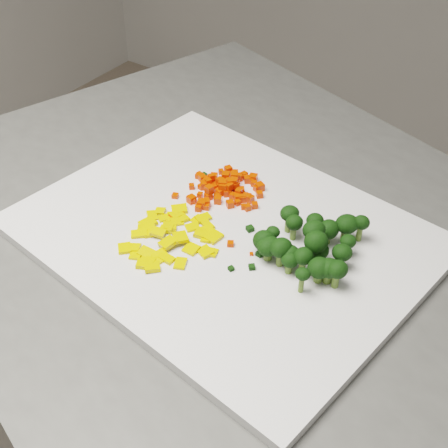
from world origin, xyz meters
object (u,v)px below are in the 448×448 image
Objects in this scene: cutting_board at (224,234)px; carrot_pile at (224,183)px; pepper_pile at (172,232)px; counter_block at (250,441)px; broccoli_pile at (317,237)px.

carrot_pile is (-0.05, 0.07, 0.02)m from cutting_board.
cutting_board is 0.07m from pepper_pile.
counter_block is 9.47× the size of carrot_pile.
broccoli_pile is at bearing 23.70° from pepper_pile.
broccoli_pile is (0.16, -0.04, 0.02)m from carrot_pile.
carrot_pile is 0.83× the size of broccoli_pile.
pepper_pile is at bearing -156.30° from broccoli_pile.
cutting_board is 0.08m from carrot_pile.
counter_block is 8.17× the size of pepper_pile.
cutting_board is at bearing -161.40° from counter_block.
cutting_board is at bearing -169.12° from broccoli_pile.
cutting_board reaches higher than counter_block.
pepper_pile is (-0.09, -0.06, 0.47)m from counter_block.
carrot_pile is 0.17m from broccoli_pile.
cutting_board is at bearing -55.29° from carrot_pile.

